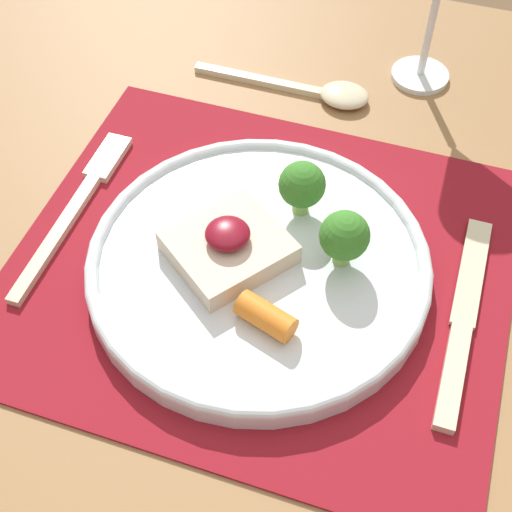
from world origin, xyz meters
TOP-DOWN VIEW (x-y plane):
  - dining_table at (0.00, 0.00)m, footprint 1.33×0.90m
  - placemat at (0.00, 0.00)m, footprint 0.41×0.36m
  - dinner_plate at (-0.00, -0.01)m, footprint 0.28×0.28m
  - fork at (-0.18, 0.02)m, footprint 0.02×0.20m
  - knife at (0.17, -0.01)m, footprint 0.02×0.20m
  - spoon at (-0.01, 0.23)m, footprint 0.19×0.04m

SIDE VIEW (x-z plane):
  - dining_table at x=0.00m, z-range 0.27..0.99m
  - placemat at x=0.00m, z-range 0.72..0.73m
  - spoon at x=-0.01m, z-range 0.72..0.74m
  - fork at x=-0.18m, z-range 0.73..0.73m
  - knife at x=0.17m, z-range 0.73..0.74m
  - dinner_plate at x=0.00m, z-range 0.71..0.78m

